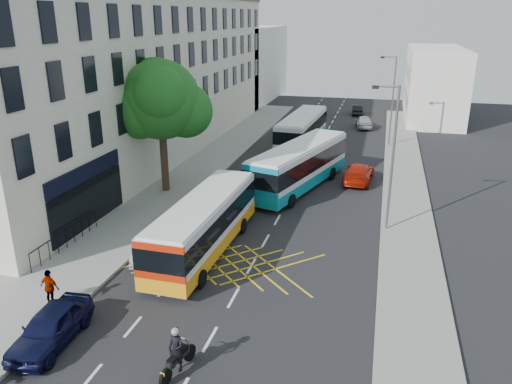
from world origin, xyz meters
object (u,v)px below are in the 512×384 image
Objects in this scene: lamp_near at (391,152)px; parked_car_silver at (156,246)px; distant_car_dark at (358,110)px; bus_near at (204,224)px; motorbike at (177,352)px; red_hatchback at (359,173)px; distant_car_grey at (315,112)px; bus_mid at (299,166)px; pedestrian_far at (50,287)px; parked_car_blue at (51,327)px; bus_far at (302,130)px; distant_car_silver at (364,122)px; street_tree at (160,101)px; lamp_far at (392,96)px.

parked_car_silver is (-11.10, -6.24, -4.00)m from lamp_near.
bus_near is at bearing 80.89° from distant_car_dark.
red_hatchback is (4.67, 22.61, -0.16)m from motorbike.
red_hatchback reaches higher than distant_car_grey.
lamp_near is at bearing -29.40° from bus_mid.
lamp_near reaches higher than pedestrian_far.
pedestrian_far reaches higher than distant_car_grey.
pedestrian_far is at bearing 76.68° from distant_car_dark.
bus_mid is 2.82× the size of parked_car_blue.
bus_near is at bearing 68.22° from parked_car_blue.
lamp_near is 5.08× the size of pedestrian_far.
pedestrian_far is (-5.63, -29.03, -0.66)m from bus_far.
lamp_near is at bearing 87.94° from distant_car_silver.
street_tree is 15.10m from lamp_near.
bus_mid is at bearing 70.15° from parked_car_blue.
lamp_near is at bearing -11.40° from street_tree.
red_hatchback is 1.16× the size of distant_car_silver.
bus_near is 7.88m from pedestrian_far.
distant_car_dark is 2.27× the size of pedestrian_far.
bus_mid is at bearing -78.10° from bus_far.
pedestrian_far is at bearing -92.26° from distant_car_grey.
distant_car_grey is 1.17× the size of distant_car_dark.
distant_car_grey is at bearing 96.68° from bus_far.
pedestrian_far is (-4.75, -44.27, 0.35)m from distant_car_grey.
street_tree is at bearing -144.39° from bus_mid.
lamp_near reaches higher than bus_mid.
parked_car_blue is at bearing -80.07° from street_tree.
motorbike is at bearing -75.87° from bus_mid.
lamp_near is at bearing -90.00° from lamp_far.
distant_car_grey is at bearing 104.66° from lamp_near.
parked_car_silver is at bearing -105.69° from pedestrian_far.
lamp_far is 15.45m from bus_mid.
motorbike is at bearing -7.22° from parked_car_blue.
motorbike is 23.09m from red_hatchback.
bus_mid is 4.83m from red_hatchback.
street_tree is 2.36× the size of parked_car_silver.
lamp_near is 0.78× the size of bus_near.
bus_near is 0.94× the size of bus_far.
bus_mid is (-5.98, 6.07, -2.97)m from lamp_near.
lamp_near reaches higher than motorbike.
parked_car_blue is 1.13× the size of distant_car_dark.
bus_far is (7.03, 14.50, -4.69)m from street_tree.
street_tree is at bearing -112.45° from bus_far.
bus_mid is at bearing 36.17° from red_hatchback.
bus_near is at bearing 116.75° from motorbike.
parked_car_blue is (-4.12, -31.13, -0.91)m from bus_far.
bus_far reaches higher than parked_car_blue.
lamp_near reaches higher than distant_car_grey.
bus_near is 5.18× the size of motorbike.
red_hatchback is at bearing 102.94° from lamp_near.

